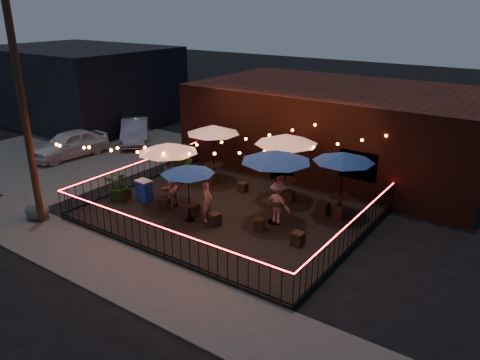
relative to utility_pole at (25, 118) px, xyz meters
The scene contains 39 objects.
ground 7.21m from the utility_pole, 25.71° to the left, with size 110.00×110.00×0.00m, color black.
patio 8.11m from the utility_pole, 40.43° to the left, with size 10.00×8.00×0.15m, color black.
sidewalk 6.74m from the utility_pole, ahead, with size 18.00×2.50×0.05m, color #3D3B38.
parking_lot 10.15m from the utility_pole, 135.00° to the left, with size 11.00×12.00×0.02m, color #3D3B38.
brick_building 14.27m from the utility_pole, 63.05° to the left, with size 14.00×8.00×4.00m.
background_building 17.19m from the utility_pole, 137.37° to the left, with size 12.00×9.00×5.00m, color black.
utility_pole is the anchor object (origin of this frame).
fence_front 6.38m from the utility_pole, ahead, with size 10.00×0.04×1.04m.
fence_left 5.70m from the utility_pole, 85.03° to the left, with size 0.04×8.00×1.04m.
fence_right 11.85m from the utility_pole, 23.86° to the left, with size 0.04×8.00×1.04m.
festoon_lights 6.32m from the utility_pole, 44.40° to the left, with size 10.02×8.72×1.32m.
cafe_table_0 5.09m from the utility_pole, 50.42° to the left, with size 3.10×3.10×2.59m.
cafe_table_1 7.61m from the utility_pole, 67.72° to the left, with size 3.07×3.07×2.61m.
cafe_table_2 5.89m from the utility_pole, 33.71° to the left, with size 2.04×2.04×2.18m.
cafe_table_3 9.57m from the utility_pole, 46.52° to the left, with size 2.81×2.81×2.78m.
cafe_table_4 8.83m from the utility_pole, 33.07° to the left, with size 2.79×2.79×2.78m.
cafe_table_5 11.37m from the utility_pole, 36.94° to the left, with size 2.95×2.95×2.51m.
bistro_chair_0 4.93m from the utility_pole, 69.64° to the left, with size 0.36×0.36×0.43m, color black.
bistro_chair_1 5.86m from the utility_pole, 46.35° to the left, with size 0.41×0.41×0.48m, color black.
bistro_chair_2 7.16m from the utility_pole, 79.55° to the left, with size 0.43×0.43×0.51m, color black.
bistro_chair_3 8.06m from the utility_pole, 65.75° to the left, with size 0.43×0.43×0.51m, color black.
bistro_chair_4 6.79m from the utility_pole, 39.00° to the left, with size 0.36×0.36×0.43m, color black.
bistro_chair_5 7.48m from the utility_pole, 30.53° to the left, with size 0.39×0.39×0.46m, color black.
bistro_chair_6 8.84m from the utility_pole, 54.66° to the left, with size 0.35×0.35×0.41m, color black.
bistro_chair_7 10.31m from the utility_pole, 45.31° to the left, with size 0.35×0.35×0.42m, color black.
bistro_chair_8 8.97m from the utility_pole, 28.94° to the left, with size 0.34×0.34×0.41m, color black.
bistro_chair_9 10.26m from the utility_pole, 22.91° to the left, with size 0.38×0.38×0.45m, color black.
bistro_chair_10 11.27m from the utility_pole, 37.68° to the left, with size 0.40×0.40×0.47m, color black.
bistro_chair_11 11.78m from the utility_pole, 35.36° to the left, with size 0.42×0.42×0.50m, color black.
patron_a 6.97m from the utility_pole, 34.13° to the left, with size 0.56×0.36×1.52m, color tan.
patron_b 5.66m from the utility_pole, 47.99° to the left, with size 0.84×0.66×1.74m, color tan.
patron_c 9.36m from the utility_pole, 33.03° to the left, with size 1.04×0.60×1.61m, color tan.
potted_shrub_a 4.51m from the utility_pole, 71.13° to the left, with size 1.14×0.99×1.27m, color #17360B.
potted_shrub_b 6.76m from the utility_pole, 73.38° to the left, with size 0.74×0.60×1.35m, color #17370D.
potted_shrub_c 7.97m from the utility_pole, 83.71° to the left, with size 0.74×0.74×1.31m, color #1B3610.
cooler 5.26m from the utility_pole, 62.83° to the left, with size 0.67×0.51×0.84m.
boulder 3.66m from the utility_pole, 165.09° to the left, with size 0.93×0.79×0.72m, color #43443F.
car_white 8.85m from the utility_pole, 136.51° to the left, with size 1.69×4.20×1.43m, color white.
car_silver 11.39m from the utility_pole, 118.20° to the left, with size 1.51×4.33×1.43m, color #9C9AA3.
Camera 1 is at (9.84, -11.34, 7.71)m, focal length 35.00 mm.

